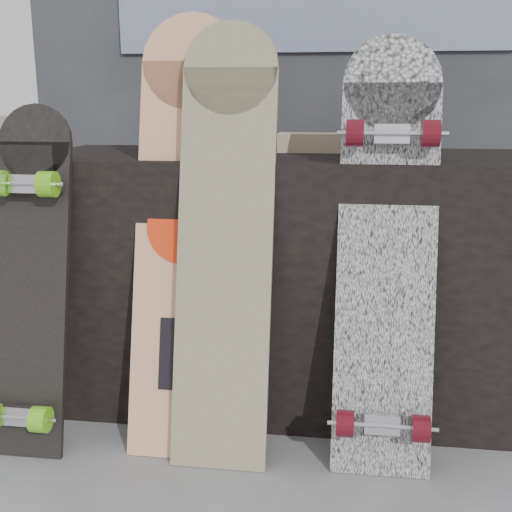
# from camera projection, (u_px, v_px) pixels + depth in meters

# --- Properties ---
(ground) EXTENTS (60.00, 60.00, 0.00)m
(ground) POSITION_uv_depth(u_px,v_px,m) (275.00, 474.00, 1.71)
(ground) COLOR slate
(ground) RESTS_ON ground
(vendor_table) EXTENTS (1.60, 0.60, 0.80)m
(vendor_table) POSITION_uv_depth(u_px,v_px,m) (293.00, 278.00, 2.09)
(vendor_table) COLOR black
(vendor_table) RESTS_ON ground
(booth) EXTENTS (2.40, 0.22, 2.20)m
(booth) POSITION_uv_depth(u_px,v_px,m) (311.00, 66.00, 2.73)
(booth) COLOR #2F2F34
(booth) RESTS_ON ground
(merch_box_purple) EXTENTS (0.18, 0.12, 0.10)m
(merch_box_purple) POSITION_uv_depth(u_px,v_px,m) (177.00, 134.00, 2.17)
(merch_box_purple) COLOR #4A3E7F
(merch_box_purple) RESTS_ON vendor_table
(merch_box_small) EXTENTS (0.14, 0.14, 0.12)m
(merch_box_small) POSITION_uv_depth(u_px,v_px,m) (396.00, 136.00, 1.89)
(merch_box_small) COLOR #4A3E7F
(merch_box_small) RESTS_ON vendor_table
(merch_box_flat) EXTENTS (0.22, 0.10, 0.06)m
(merch_box_flat) POSITION_uv_depth(u_px,v_px,m) (312.00, 143.00, 2.07)
(merch_box_flat) COLOR #D1B78C
(merch_box_flat) RESTS_ON vendor_table
(longboard_geisha) EXTENTS (0.28, 0.34, 1.21)m
(longboard_geisha) POSITION_uv_depth(u_px,v_px,m) (185.00, 220.00, 1.79)
(longboard_geisha) COLOR beige
(longboard_geisha) RESTS_ON ground
(longboard_celtic) EXTENTS (0.26, 0.31, 1.18)m
(longboard_celtic) POSITION_uv_depth(u_px,v_px,m) (226.00, 229.00, 1.73)
(longboard_celtic) COLOR beige
(longboard_celtic) RESTS_ON ground
(longboard_cascadia) EXTENTS (0.26, 0.36, 1.14)m
(longboard_cascadia) POSITION_uv_depth(u_px,v_px,m) (387.00, 246.00, 1.69)
(longboard_cascadia) COLOR white
(longboard_cascadia) RESTS_ON ground
(skateboard_dark) EXTENTS (0.21, 0.31, 0.96)m
(skateboard_dark) POSITION_uv_depth(u_px,v_px,m) (29.00, 276.00, 1.77)
(skateboard_dark) COLOR black
(skateboard_dark) RESTS_ON ground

